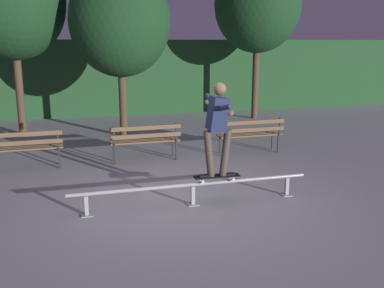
# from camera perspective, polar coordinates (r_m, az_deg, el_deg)

# --- Properties ---
(ground_plane) EXTENTS (90.00, 90.00, 0.00)m
(ground_plane) POSITION_cam_1_polar(r_m,az_deg,el_deg) (7.54, -0.25, -7.45)
(ground_plane) COLOR #99999E
(hedge_backdrop) EXTENTS (24.00, 1.20, 2.75)m
(hedge_backdrop) POSITION_cam_1_polar(r_m,az_deg,el_deg) (16.96, -9.39, 8.63)
(hedge_backdrop) COLOR #234C28
(hedge_backdrop) RESTS_ON ground
(grind_rail) EXTENTS (4.07, 0.18, 0.38)m
(grind_rail) POSITION_cam_1_polar(r_m,az_deg,el_deg) (7.29, 0.11, -5.73)
(grind_rail) COLOR #9E9EA3
(grind_rail) RESTS_ON ground
(skateboard) EXTENTS (0.79, 0.23, 0.09)m
(skateboard) POSITION_cam_1_polar(r_m,az_deg,el_deg) (7.36, 3.27, -4.26)
(skateboard) COLOR black
(skateboard) RESTS_ON grind_rail
(skateboarder) EXTENTS (0.62, 1.41, 1.56)m
(skateboarder) POSITION_cam_1_polar(r_m,az_deg,el_deg) (7.13, 3.39, 2.93)
(skateboarder) COLOR black
(skateboarder) RESTS_ON skateboard
(park_bench_leftmost) EXTENTS (1.61, 0.44, 0.88)m
(park_bench_leftmost) POSITION_cam_1_polar(r_m,az_deg,el_deg) (9.85, -21.12, -0.17)
(park_bench_leftmost) COLOR #282623
(park_bench_leftmost) RESTS_ON ground
(park_bench_left_center) EXTENTS (1.61, 0.44, 0.88)m
(park_bench_left_center) POSITION_cam_1_polar(r_m,az_deg,el_deg) (9.93, -6.14, 0.75)
(park_bench_left_center) COLOR #282623
(park_bench_left_center) RESTS_ON ground
(park_bench_right_center) EXTENTS (1.61, 0.44, 0.88)m
(park_bench_right_center) POSITION_cam_1_polar(r_m,az_deg,el_deg) (10.65, 7.71, 1.55)
(park_bench_right_center) COLOR #282623
(park_bench_right_center) RESTS_ON ground
(tree_far_right) EXTENTS (2.94, 2.94, 5.52)m
(tree_far_right) POSITION_cam_1_polar(r_m,az_deg,el_deg) (15.67, 8.57, 17.52)
(tree_far_right) COLOR #4C3828
(tree_far_right) RESTS_ON ground
(tree_behind_benches) EXTENTS (2.79, 2.79, 4.76)m
(tree_behind_benches) POSITION_cam_1_polar(r_m,az_deg,el_deg) (12.61, -9.37, 15.52)
(tree_behind_benches) COLOR #4C3828
(tree_behind_benches) RESTS_ON ground
(tree_far_left) EXTENTS (2.92, 2.92, 5.36)m
(tree_far_left) POSITION_cam_1_polar(r_m,az_deg,el_deg) (13.57, -22.48, 16.81)
(tree_far_left) COLOR #4C3828
(tree_far_left) RESTS_ON ground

